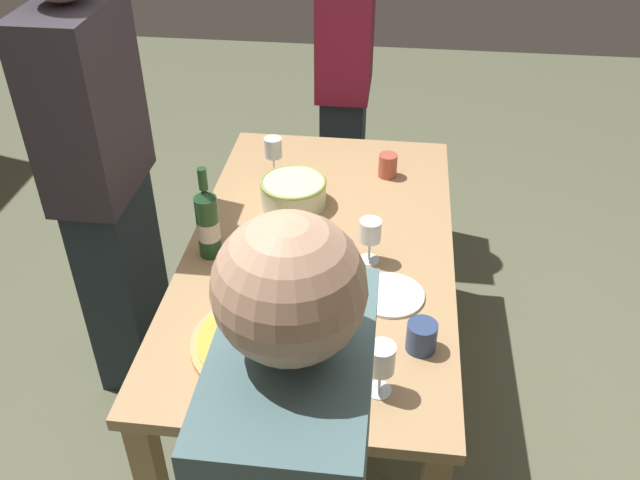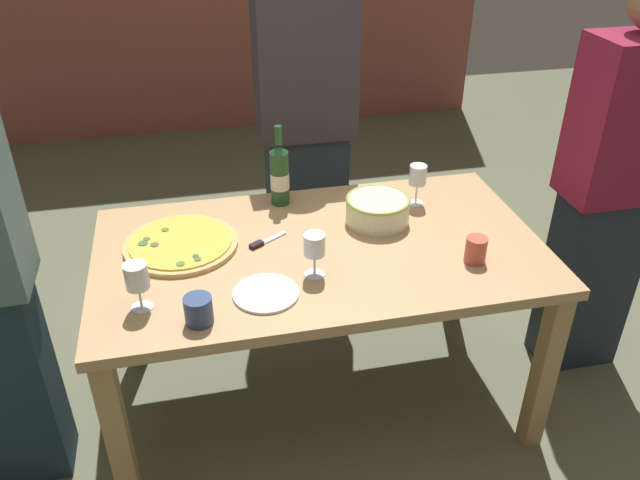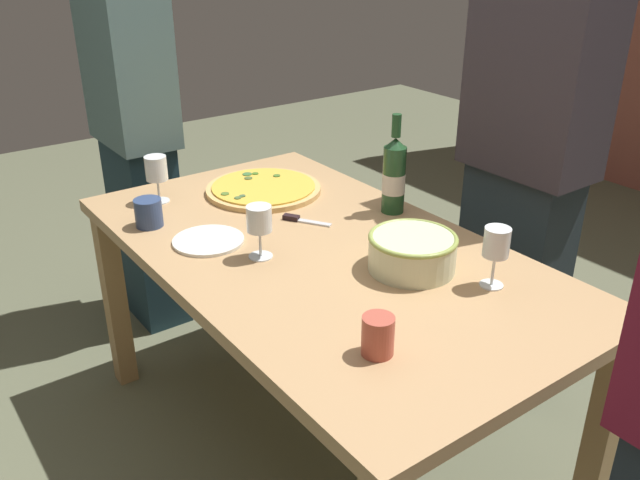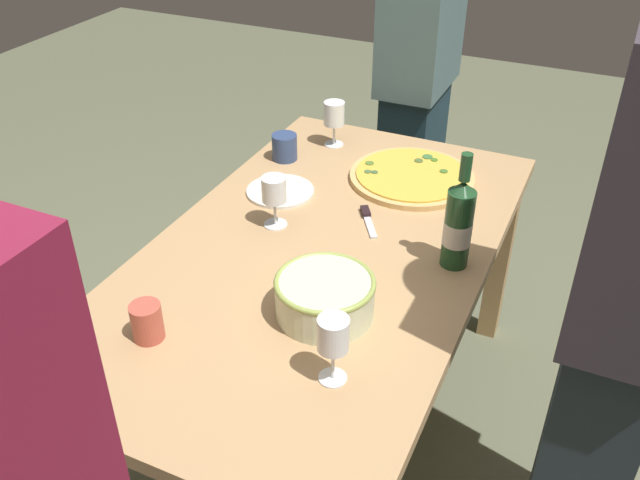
{
  "view_description": "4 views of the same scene",
  "coord_description": "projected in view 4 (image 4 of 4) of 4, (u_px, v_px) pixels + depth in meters",
  "views": [
    {
      "loc": [
        -1.86,
        -0.22,
        2.13
      ],
      "look_at": [
        0.0,
        0.0,
        0.78
      ],
      "focal_mm": 38.36,
      "sensor_mm": 36.0,
      "label": 1
    },
    {
      "loc": [
        -0.42,
        -1.9,
        1.98
      ],
      "look_at": [
        0.0,
        0.0,
        0.78
      ],
      "focal_mm": 35.96,
      "sensor_mm": 36.0,
      "label": 2
    },
    {
      "loc": [
        1.43,
        -1.04,
        1.62
      ],
      "look_at": [
        0.0,
        0.0,
        0.78
      ],
      "focal_mm": 37.59,
      "sensor_mm": 36.0,
      "label": 3
    },
    {
      "loc": [
        1.44,
        0.66,
        1.83
      ],
      "look_at": [
        0.0,
        0.0,
        0.78
      ],
      "focal_mm": 38.54,
      "sensor_mm": 36.0,
      "label": 4
    }
  ],
  "objects": [
    {
      "name": "ground_plane",
      "position": [
        320.0,
        430.0,
        2.33
      ],
      "size": [
        8.0,
        8.0,
        0.0
      ],
      "primitive_type": "plane",
      "color": "#5F634A"
    },
    {
      "name": "cup_ceramic",
      "position": [
        285.0,
        147.0,
        2.35
      ],
      "size": [
        0.09,
        0.09,
        0.09
      ],
      "primitive_type": "cylinder",
      "color": "navy",
      "rests_on": "dining_table"
    },
    {
      "name": "wine_glass_far_left",
      "position": [
        333.0,
        336.0,
        1.43
      ],
      "size": [
        0.07,
        0.07,
        0.17
      ],
      "color": "white",
      "rests_on": "dining_table"
    },
    {
      "name": "person_host",
      "position": [
        628.0,
        305.0,
        1.48
      ],
      "size": [
        0.43,
        0.24,
        1.75
      ],
      "rotation": [
        0.0,
        0.0,
        -1.71
      ],
      "color": "#232E36",
      "rests_on": "ground"
    },
    {
      "name": "side_plate",
      "position": [
        280.0,
        191.0,
        2.17
      ],
      "size": [
        0.21,
        0.21,
        0.01
      ],
      "primitive_type": "cylinder",
      "color": "white",
      "rests_on": "dining_table"
    },
    {
      "name": "wine_glass_near_pizza",
      "position": [
        334.0,
        116.0,
        2.4
      ],
      "size": [
        0.07,
        0.07,
        0.16
      ],
      "color": "white",
      "rests_on": "dining_table"
    },
    {
      "name": "wine_bottle",
      "position": [
        458.0,
        224.0,
        1.78
      ],
      "size": [
        0.08,
        0.08,
        0.33
      ],
      "color": "#1F4825",
      "rests_on": "dining_table"
    },
    {
      "name": "pizza_knife",
      "position": [
        367.0,
        218.0,
        2.04
      ],
      "size": [
        0.15,
        0.1,
        0.02
      ],
      "color": "silver",
      "rests_on": "dining_table"
    },
    {
      "name": "pizza",
      "position": [
        412.0,
        176.0,
        2.24
      ],
      "size": [
        0.41,
        0.41,
        0.03
      ],
      "color": "tan",
      "rests_on": "dining_table"
    },
    {
      "name": "serving_bowl",
      "position": [
        325.0,
        296.0,
        1.65
      ],
      "size": [
        0.25,
        0.25,
        0.1
      ],
      "color": "beige",
      "rests_on": "dining_table"
    },
    {
      "name": "person_guest_right",
      "position": [
        417.0,
        81.0,
        2.77
      ],
      "size": [
        0.41,
        0.24,
        1.64
      ],
      "rotation": [
        0.0,
        0.0,
        0.08
      ],
      "color": "#1C343F",
      "rests_on": "ground"
    },
    {
      "name": "dining_table",
      "position": [
        320.0,
        275.0,
        1.96
      ],
      "size": [
        1.6,
        0.9,
        0.75
      ],
      "color": "tan",
      "rests_on": "ground"
    },
    {
      "name": "cup_amber",
      "position": [
        147.0,
        322.0,
        1.58
      ],
      "size": [
        0.07,
        0.07,
        0.09
      ],
      "primitive_type": "cylinder",
      "color": "#BB5140",
      "rests_on": "dining_table"
    },
    {
      "name": "wine_glass_by_bottle",
      "position": [
        274.0,
        192.0,
        1.95
      ],
      "size": [
        0.07,
        0.07,
        0.16
      ],
      "color": "white",
      "rests_on": "dining_table"
    }
  ]
}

